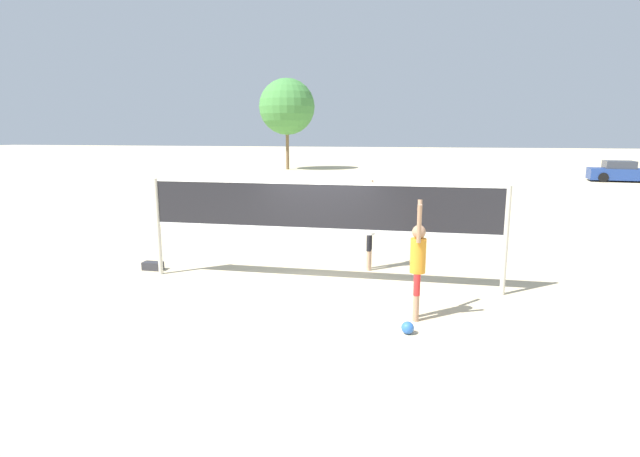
{
  "coord_description": "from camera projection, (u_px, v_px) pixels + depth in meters",
  "views": [
    {
      "loc": [
        2.15,
        -10.65,
        3.39
      ],
      "look_at": [
        0.0,
        0.0,
        1.27
      ],
      "focal_mm": 28.0,
      "sensor_mm": 36.0,
      "label": 1
    }
  ],
  "objects": [
    {
      "name": "ground_plane",
      "position": [
        320.0,
        283.0,
        11.31
      ],
      "size": [
        200.0,
        200.0,
        0.0
      ],
      "primitive_type": "plane",
      "color": "beige"
    },
    {
      "name": "volleyball_net",
      "position": [
        320.0,
        212.0,
        11.0
      ],
      "size": [
        7.96,
        0.11,
        2.31
      ],
      "color": "beige",
      "rests_on": "ground_plane"
    },
    {
      "name": "volleyball",
      "position": [
        408.0,
        328.0,
        8.48
      ],
      "size": [
        0.22,
        0.22,
        0.22
      ],
      "color": "blue",
      "rests_on": "ground_plane"
    },
    {
      "name": "player_spiker",
      "position": [
        418.0,
        258.0,
        8.95
      ],
      "size": [
        0.28,
        0.71,
        2.18
      ],
      "rotation": [
        0.0,
        0.0,
        1.57
      ],
      "color": "tan",
      "rests_on": "ground_plane"
    },
    {
      "name": "player_blocker",
      "position": [
        370.0,
        223.0,
        12.24
      ],
      "size": [
        0.28,
        0.71,
        2.21
      ],
      "rotation": [
        0.0,
        0.0,
        -1.57
      ],
      "color": "tan",
      "rests_on": "ground_plane"
    },
    {
      "name": "gear_bag",
      "position": [
        153.0,
        266.0,
        12.4
      ],
      "size": [
        0.49,
        0.25,
        0.2
      ],
      "color": "#2D2D33",
      "rests_on": "ground_plane"
    },
    {
      "name": "tree_left_cluster",
      "position": [
        287.0,
        107.0,
        44.15
      ],
      "size": [
        4.93,
        4.93,
        8.0
      ],
      "color": "brown",
      "rests_on": "ground_plane"
    },
    {
      "name": "parked_car_near",
      "position": [
        621.0,
        172.0,
        34.14
      ],
      "size": [
        4.26,
        2.21,
        1.42
      ],
      "rotation": [
        0.0,
        0.0,
        -0.11
      ],
      "color": "navy",
      "rests_on": "ground_plane"
    }
  ]
}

